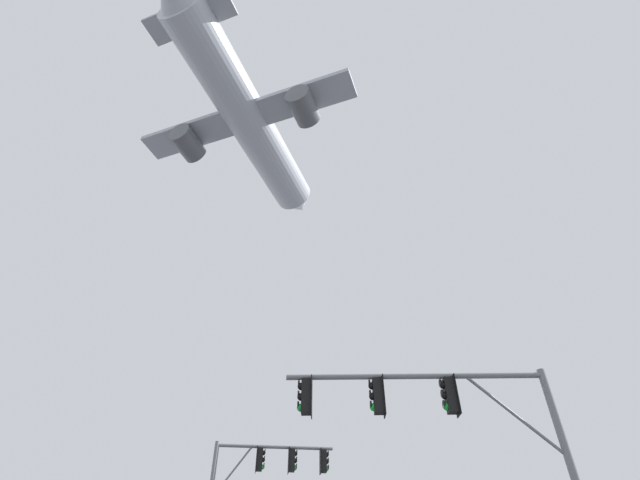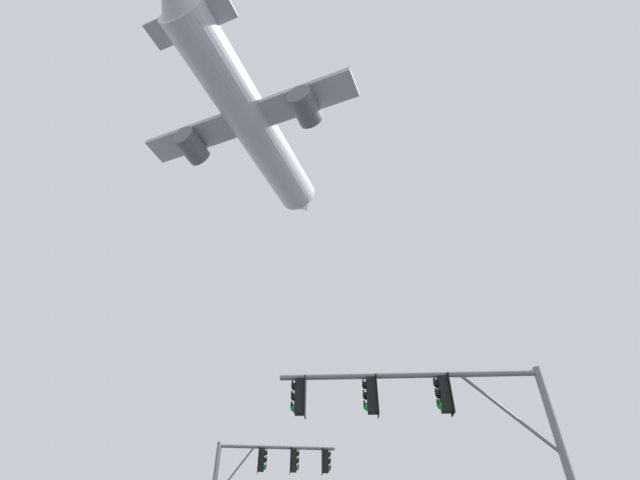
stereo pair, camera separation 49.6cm
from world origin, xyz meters
name	(u,v)px [view 2 (the right image)]	position (x,y,z in m)	size (l,w,h in m)	color
signal_pole_near	(441,421)	(3.35, 7.22, 4.83)	(7.05, 0.49, 6.19)	slate
airplane	(251,122)	(-7.55, 23.20, 38.92)	(22.58, 29.23, 8.13)	#B7BCC6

